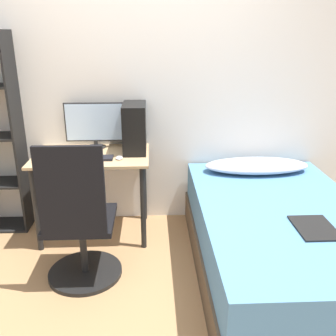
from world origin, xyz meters
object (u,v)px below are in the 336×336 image
(bed, at_px, (280,242))
(monitor, at_px, (95,124))
(keyboard, at_px, (88,158))
(office_chair, at_px, (80,231))
(pc_tower, at_px, (135,128))

(bed, bearing_deg, monitor, 147.89)
(bed, height_order, keyboard, keyboard)
(monitor, distance_m, keyboard, 0.39)
(office_chair, xyz_separation_m, monitor, (0.01, 0.89, 0.54))
(bed, relative_size, pc_tower, 4.85)
(keyboard, xyz_separation_m, pc_tower, (0.37, 0.22, 0.19))
(office_chair, bearing_deg, pc_tower, 64.93)
(pc_tower, bearing_deg, bed, -36.11)
(keyboard, height_order, pc_tower, pc_tower)
(keyboard, distance_m, pc_tower, 0.47)
(bed, xyz_separation_m, monitor, (-1.41, 0.88, 0.68))
(bed, xyz_separation_m, keyboard, (-1.42, 0.55, 0.48))
(bed, xyz_separation_m, pc_tower, (-1.06, 0.77, 0.67))
(office_chair, height_order, keyboard, office_chair)
(keyboard, bearing_deg, office_chair, -89.86)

